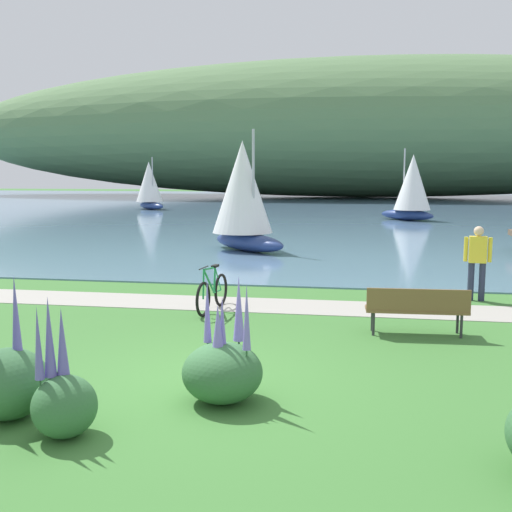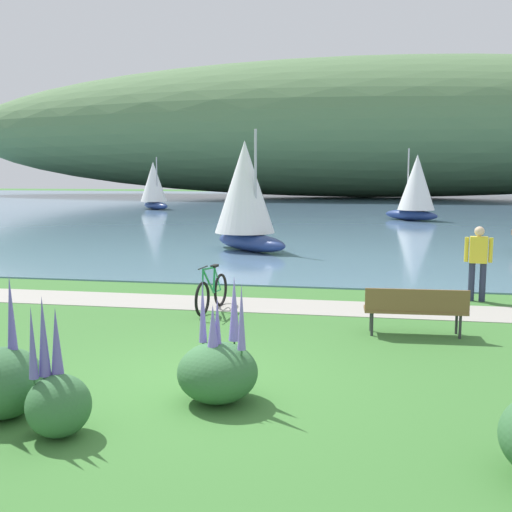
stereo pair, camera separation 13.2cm
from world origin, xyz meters
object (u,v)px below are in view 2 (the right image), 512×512
person_at_shoreline (478,259)px  sailboat_toward_hillside (154,185)px  sailboat_mid_bay (416,187)px  bicycle_leaning_near_bench (212,293)px  park_bench_near_camera (416,307)px  sailboat_nearest_to_shore (246,194)px

person_at_shoreline → sailboat_toward_hillside: size_ratio=0.41×
person_at_shoreline → sailboat_mid_bay: bearing=88.9°
bicycle_leaning_near_bench → sailboat_toward_hillside: bearing=111.4°
park_bench_near_camera → sailboat_toward_hillside: (-17.64, 35.90, 1.47)m
sailboat_nearest_to_shore → sailboat_mid_bay: 17.68m
sailboat_toward_hillside → sailboat_nearest_to_shore: bearing=-63.4°
bicycle_leaning_near_bench → sailboat_nearest_to_shore: 10.21m
sailboat_mid_bay → bicycle_leaning_near_bench: bearing=-103.3°
sailboat_mid_bay → sailboat_toward_hillside: 21.49m
bicycle_leaning_near_bench → sailboat_nearest_to_shore: (-1.23, 9.99, 1.73)m
bicycle_leaning_near_bench → sailboat_mid_bay: size_ratio=0.40×
bicycle_leaning_near_bench → person_at_shoreline: person_at_shoreline is taller
park_bench_near_camera → sailboat_mid_bay: 27.47m
person_at_shoreline → bicycle_leaning_near_bench: bearing=-160.1°
park_bench_near_camera → sailboat_toward_hillside: size_ratio=0.44×
sailboat_toward_hillside → sailboat_mid_bay: bearing=-23.5°
bicycle_leaning_near_bench → sailboat_nearest_to_shore: bearing=97.0°
park_bench_near_camera → bicycle_leaning_near_bench: 4.28m
sailboat_mid_bay → sailboat_toward_hillside: bearing=156.5°
park_bench_near_camera → person_at_shoreline: (1.62, 3.36, 0.46)m
person_at_shoreline → sailboat_toward_hillside: 37.83m
park_bench_near_camera → person_at_shoreline: person_at_shoreline is taller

